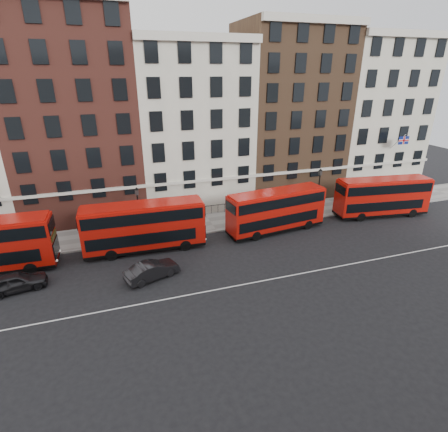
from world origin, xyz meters
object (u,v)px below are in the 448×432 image
object	(u,v)px
bus_b	(144,226)
bus_c	(276,210)
bus_d	(382,196)
car_rear	(16,282)
traffic_light	(413,185)
car_front	(152,270)

from	to	relation	value
bus_b	bus_c	xyz separation A→B (m)	(13.37, -0.01, -0.10)
bus_d	car_rear	distance (m)	37.06
bus_b	bus_c	world-z (taller)	bus_b
car_rear	traffic_light	size ratio (longest dim) A/B	1.33
car_rear	traffic_light	distance (m)	43.82
car_rear	car_front	size ratio (longest dim) A/B	0.99
bus_b	car_front	distance (m)	5.41
car_rear	car_front	distance (m)	10.21
bus_d	car_front	world-z (taller)	bus_d
bus_c	car_front	world-z (taller)	bus_c
bus_d	car_front	size ratio (longest dim) A/B	2.47
traffic_light	car_front	bearing A→B (deg)	-167.71
bus_b	car_rear	size ratio (longest dim) A/B	2.54
bus_b	traffic_light	distance (m)	33.34
bus_b	bus_c	distance (m)	13.37
car_front	traffic_light	xyz separation A→B (m)	(33.32, 7.26, 1.72)
bus_b	car_rear	xyz separation A→B (m)	(-10.14, -3.57, -1.73)
bus_c	traffic_light	xyz separation A→B (m)	(19.90, 2.15, 0.08)
bus_d	car_rear	bearing A→B (deg)	-166.80
car_front	traffic_light	bearing A→B (deg)	-97.02
bus_b	traffic_light	xyz separation A→B (m)	(33.27, 2.14, -0.02)
bus_b	bus_d	distance (m)	26.71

